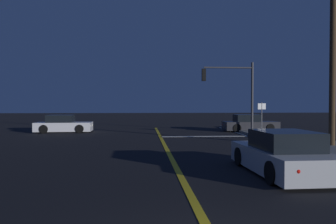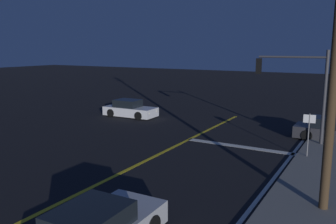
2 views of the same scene
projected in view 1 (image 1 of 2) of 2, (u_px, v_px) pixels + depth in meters
name	position (u px, v px, depth m)	size (l,w,h in m)	color
lane_line_center	(170.00, 156.00, 13.49)	(0.20, 32.76, 0.01)	gold
lane_line_edge_right	(309.00, 154.00, 13.93)	(0.16, 32.76, 0.01)	silver
stop_bar	(206.00, 136.00, 21.83)	(6.19, 0.50, 0.01)	silver
car_mid_block_white	(63.00, 125.00, 25.01)	(4.26, 1.95, 1.34)	silver
car_following_oncoming_charcoal	(249.00, 124.00, 26.13)	(4.30, 1.90, 1.34)	#2D2D33
car_parked_curb_silver	(282.00, 155.00, 10.04)	(2.03, 4.49, 1.34)	#B2B5BA
traffic_signal_near_right	(233.00, 86.00, 24.22)	(3.89, 0.28, 5.28)	#38383D
utility_pole_right	(333.00, 29.00, 15.84)	(1.78, 0.30, 11.16)	#42301E
street_sign_corner	(262.00, 114.00, 21.56)	(0.56, 0.10, 2.27)	slate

